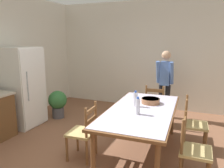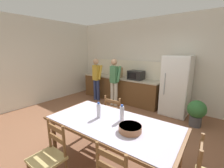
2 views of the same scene
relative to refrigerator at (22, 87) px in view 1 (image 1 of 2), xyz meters
The scene contains 13 objects.
ground_plane 2.50m from the refrigerator, 111.02° to the right, with size 8.32×8.32×0.00m, color brown.
wall_right 3.32m from the refrigerator, 42.14° to the right, with size 0.12×5.20×2.90m, color silver.
refrigerator is the anchor object (origin of this frame).
dining_table 2.74m from the refrigerator, 94.75° to the right, with size 2.16×1.12×0.77m.
bottle_near_centre 2.78m from the refrigerator, 100.18° to the right, with size 0.07×0.07×0.27m.
bottle_off_centre 2.60m from the refrigerator, 92.77° to the right, with size 0.07×0.07×0.27m.
serving_bowl 2.80m from the refrigerator, 86.98° to the right, with size 0.32×0.32×0.09m.
chair_head_end 2.94m from the refrigerator, 67.22° to the right, with size 0.43×0.45×0.91m.
chair_side_near_right 3.56m from the refrigerator, 85.44° to the right, with size 0.44×0.42×0.91m.
chair_side_near_left 3.65m from the refrigerator, 100.69° to the right, with size 0.42×0.40×0.91m.
chair_side_far_left 2.11m from the refrigerator, 110.74° to the right, with size 0.45×0.43×0.91m.
person_by_table 3.26m from the refrigerator, 59.03° to the right, with size 0.30×0.42×1.62m.
potted_plant 0.91m from the refrigerator, 33.74° to the right, with size 0.44×0.44×0.67m.
Camera 1 is at (-2.69, -1.40, 1.88)m, focal length 35.00 mm.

